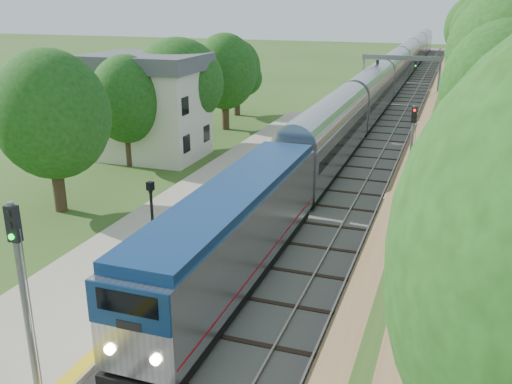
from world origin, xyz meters
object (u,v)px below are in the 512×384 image
(station_building, at_px, (149,105))
(train, at_px, (392,76))
(signal_gantry, at_px, (401,69))
(signal_farside, at_px, (412,143))
(signal_platform, at_px, (22,280))
(lamppost_far, at_px, (153,231))

(station_building, height_order, train, station_building)
(signal_gantry, relative_size, signal_farside, 1.44)
(train, height_order, signal_platform, signal_platform)
(station_building, xyz_separation_m, signal_farside, (20.20, -3.97, -0.39))
(signal_gantry, distance_m, signal_platform, 52.28)
(lamppost_far, bearing_deg, station_building, 119.68)
(train, xyz_separation_m, lamppost_far, (-3.54, -57.98, 0.08))
(signal_gantry, height_order, signal_farside, signal_gantry)
(train, xyz_separation_m, signal_platform, (-2.90, -66.64, 2.08))
(train, bearing_deg, signal_gantry, -80.42)
(signal_gantry, relative_size, lamppost_far, 2.02)
(train, bearing_deg, signal_platform, -92.49)
(train, bearing_deg, signal_farside, -81.91)
(station_building, bearing_deg, signal_gantry, 56.62)
(signal_farside, bearing_deg, signal_platform, -111.56)
(lamppost_far, distance_m, signal_farside, 17.42)
(signal_farside, bearing_deg, signal_gantry, 97.34)
(signal_gantry, distance_m, signal_farside, 29.23)
(train, height_order, signal_farside, signal_farside)
(signal_platform, bearing_deg, station_building, 112.33)
(lamppost_far, bearing_deg, train, 86.51)
(signal_farside, bearing_deg, lamppost_far, -124.13)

